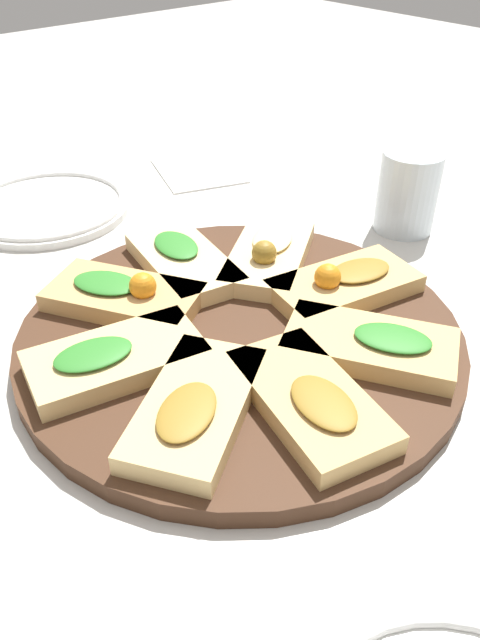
# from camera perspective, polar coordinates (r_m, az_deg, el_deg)

# --- Properties ---
(ground_plane) EXTENTS (3.00, 3.00, 0.00)m
(ground_plane) POSITION_cam_1_polar(r_m,az_deg,el_deg) (0.61, -0.00, -2.14)
(ground_plane) COLOR beige
(serving_board) EXTENTS (0.42, 0.42, 0.02)m
(serving_board) POSITION_cam_1_polar(r_m,az_deg,el_deg) (0.60, -0.00, -1.44)
(serving_board) COLOR #422819
(serving_board) RESTS_ON ground_plane
(focaccia_slice_0) EXTENTS (0.17, 0.11, 0.03)m
(focaccia_slice_0) POSITION_cam_1_polar(r_m,az_deg,el_deg) (0.51, 6.46, -7.25)
(focaccia_slice_0) COLOR tan
(focaccia_slice_0) RESTS_ON serving_board
(focaccia_slice_1) EXTENTS (0.17, 0.14, 0.03)m
(focaccia_slice_1) POSITION_cam_1_polar(r_m,az_deg,el_deg) (0.57, 11.93, -2.21)
(focaccia_slice_1) COLOR tan
(focaccia_slice_1) RESTS_ON serving_board
(focaccia_slice_2) EXTENTS (0.11, 0.16, 0.04)m
(focaccia_slice_2) POSITION_cam_1_polar(r_m,az_deg,el_deg) (0.65, 9.50, 3.28)
(focaccia_slice_2) COLOR tan
(focaccia_slice_2) RESTS_ON serving_board
(focaccia_slice_3) EXTENTS (0.15, 0.17, 0.04)m
(focaccia_slice_3) POSITION_cam_1_polar(r_m,az_deg,el_deg) (0.69, 2.62, 5.94)
(focaccia_slice_3) COLOR #E5C689
(focaccia_slice_3) RESTS_ON serving_board
(focaccia_slice_4) EXTENTS (0.16, 0.10, 0.03)m
(focaccia_slice_4) POSITION_cam_1_polar(r_m,az_deg,el_deg) (0.68, -5.19, 5.39)
(focaccia_slice_4) COLOR #E5C689
(focaccia_slice_4) RESTS_ON serving_board
(focaccia_slice_5) EXTENTS (0.17, 0.14, 0.04)m
(focaccia_slice_5) POSITION_cam_1_polar(r_m,az_deg,el_deg) (0.63, -10.56, 2.27)
(focaccia_slice_5) COLOR tan
(focaccia_slice_5) RESTS_ON serving_board
(focaccia_slice_6) EXTENTS (0.11, 0.16, 0.03)m
(focaccia_slice_6) POSITION_cam_1_polar(r_m,az_deg,el_deg) (0.56, -11.42, -3.47)
(focaccia_slice_6) COLOR #DBB775
(focaccia_slice_6) RESTS_ON serving_board
(focaccia_slice_7) EXTENTS (0.15, 0.17, 0.03)m
(focaccia_slice_7) POSITION_cam_1_polar(r_m,az_deg,el_deg) (0.50, -4.12, -7.95)
(focaccia_slice_7) COLOR #DBB775
(focaccia_slice_7) RESTS_ON serving_board
(plate_right) EXTENTS (0.22, 0.22, 0.02)m
(plate_right) POSITION_cam_1_polar(r_m,az_deg,el_deg) (0.89, -17.26, 9.87)
(plate_right) COLOR white
(plate_right) RESTS_ON ground_plane
(water_glass) EXTENTS (0.07, 0.07, 0.10)m
(water_glass) POSITION_cam_1_polar(r_m,az_deg,el_deg) (0.82, 15.09, 11.26)
(water_glass) COLOR silver
(water_glass) RESTS_ON ground_plane
(napkin_stack) EXTENTS (0.17, 0.16, 0.01)m
(napkin_stack) POSITION_cam_1_polar(r_m,az_deg,el_deg) (0.98, -3.83, 13.55)
(napkin_stack) COLOR white
(napkin_stack) RESTS_ON ground_plane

